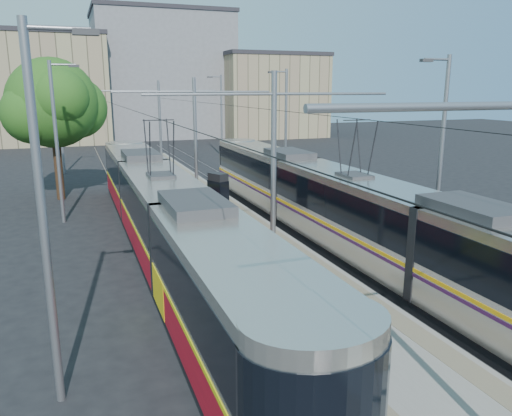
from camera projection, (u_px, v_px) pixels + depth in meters
name	position (u px, v px, depth m)	size (l,w,h in m)	color
ground	(401.00, 380.00, 11.74)	(160.00, 160.00, 0.00)	black
platform	(210.00, 211.00, 27.20)	(4.00, 50.00, 0.30)	gray
tactile_strip_left	(184.00, 211.00, 26.67)	(0.70, 50.00, 0.01)	gray
tactile_strip_right	(236.00, 207.00, 27.65)	(0.70, 50.00, 0.01)	gray
rails	(210.00, 214.00, 27.23)	(8.71, 70.00, 0.03)	gray
tram_left	(163.00, 215.00, 20.13)	(2.43, 28.77, 5.50)	black
tram_right	(353.00, 212.00, 20.10)	(2.43, 31.67, 5.50)	black
catenary	(224.00, 135.00, 23.58)	(9.20, 70.00, 7.00)	gray
street_lamps	(191.00, 131.00, 29.90)	(15.18, 38.22, 8.00)	gray
shelter	(218.00, 193.00, 25.47)	(0.97, 1.17, 2.21)	black
tree	(59.00, 105.00, 29.90)	(5.84, 5.40, 8.49)	#382314
building_left	(39.00, 89.00, 61.49)	(16.32, 12.24, 13.27)	gray
building_centre	(162.00, 75.00, 70.12)	(18.36, 14.28, 16.90)	slate
building_right	(270.00, 95.00, 70.03)	(14.28, 10.20, 11.41)	gray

